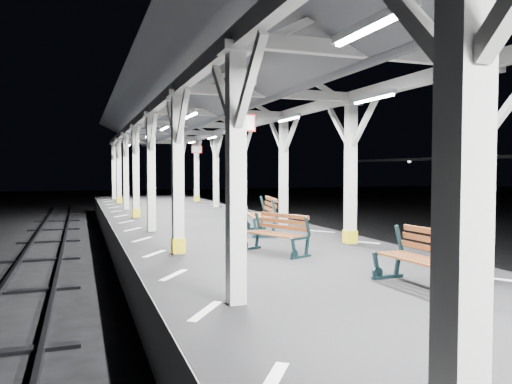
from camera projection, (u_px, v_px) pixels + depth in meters
ground at (309, 320)px, 9.03m from camera, size 120.00×120.00×0.00m
platform at (309, 293)px, 9.01m from camera, size 6.00×50.00×1.00m
hazard_stripes_left at (174, 275)px, 8.17m from camera, size 1.00×48.00×0.01m
hazard_stripes_right at (422, 257)px, 9.80m from camera, size 1.00×48.00×0.01m
track_left at (2, 349)px, 7.36m from camera, size 2.20×60.00×0.16m
canopy at (311, 66)px, 8.81m from camera, size 5.40×49.00×4.65m
bench_near at (426, 257)px, 7.22m from camera, size 0.66×1.62×0.86m
bench_mid at (278, 232)px, 10.30m from camera, size 1.09×1.59×0.81m
bench_far at (263, 214)px, 13.49m from camera, size 0.99×1.90×0.98m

